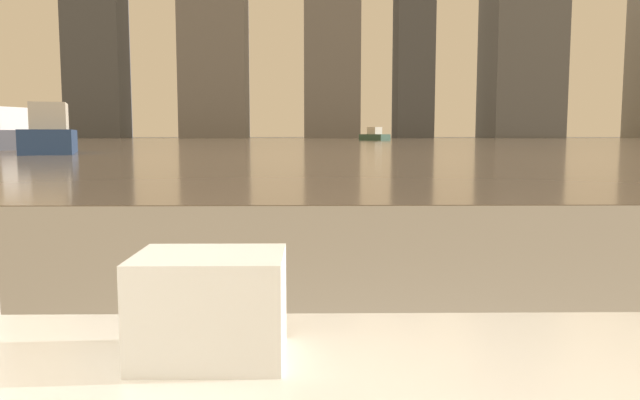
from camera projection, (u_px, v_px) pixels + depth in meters
name	position (u px, v px, depth m)	size (l,w,h in m)	color
towel_stack	(210.00, 306.00, 0.94)	(0.22, 0.17, 0.16)	white
harbor_water	(311.00, 142.00, 61.89)	(180.00, 110.00, 0.01)	gray
harbor_boat_1	(374.00, 136.00, 74.74)	(3.53, 4.40, 1.60)	#335647
harbor_boat_2	(50.00, 136.00, 26.25)	(3.59, 5.94, 2.11)	navy
harbor_boat_3	(6.00, 135.00, 31.61)	(3.75, 6.05, 2.15)	#2D2D33
skyline_tower_0	(95.00, 8.00, 114.48)	(10.26, 7.95, 47.48)	#4C515B
skyline_tower_3	(414.00, 37.00, 115.86)	(6.71, 8.60, 37.40)	#4C515B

